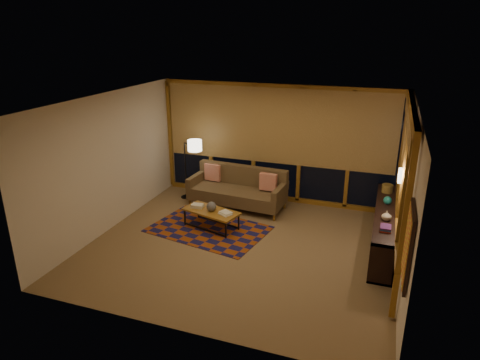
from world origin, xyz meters
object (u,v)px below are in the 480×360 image
(sofa, at_px, (237,189))
(coffee_table, at_px, (211,219))
(bookshelf, at_px, (384,228))
(floor_lamp, at_px, (185,168))

(sofa, height_order, coffee_table, sofa)
(sofa, distance_m, coffee_table, 1.21)
(sofa, distance_m, bookshelf, 3.28)
(coffee_table, bearing_deg, sofa, 98.87)
(floor_lamp, height_order, bookshelf, floor_lamp)
(coffee_table, xyz_separation_m, bookshelf, (3.32, 0.39, 0.17))
(coffee_table, height_order, floor_lamp, floor_lamp)
(sofa, bearing_deg, bookshelf, -9.62)
(coffee_table, relative_size, floor_lamp, 0.77)
(coffee_table, bearing_deg, bookshelf, 21.87)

